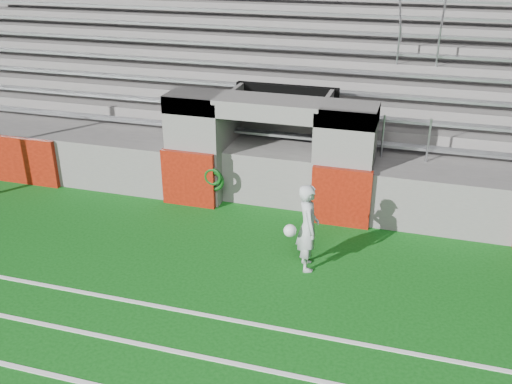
% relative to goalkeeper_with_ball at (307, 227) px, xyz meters
% --- Properties ---
extents(ground, '(90.00, 90.00, 0.00)m').
position_rel_goalkeeper_with_ball_xyz_m(ground, '(-1.45, -1.00, -0.88)').
color(ground, '#0C4A10').
rests_on(ground, ground).
extents(stadium_structure, '(26.00, 8.48, 5.42)m').
position_rel_goalkeeper_with_ball_xyz_m(stadium_structure, '(-1.45, 6.97, 0.62)').
color(stadium_structure, '#5F5C5A').
rests_on(stadium_structure, ground).
extents(goalkeeper_with_ball, '(0.72, 0.75, 1.75)m').
position_rel_goalkeeper_with_ball_xyz_m(goalkeeper_with_ball, '(0.00, 0.00, 0.00)').
color(goalkeeper_with_ball, '#A6ACB0').
rests_on(goalkeeper_with_ball, ground).
extents(hose_coil, '(0.52, 0.14, 0.59)m').
position_rel_goalkeeper_with_ball_xyz_m(hose_coil, '(-2.61, 1.93, -0.12)').
color(hose_coil, '#0B3A0E').
rests_on(hose_coil, ground).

